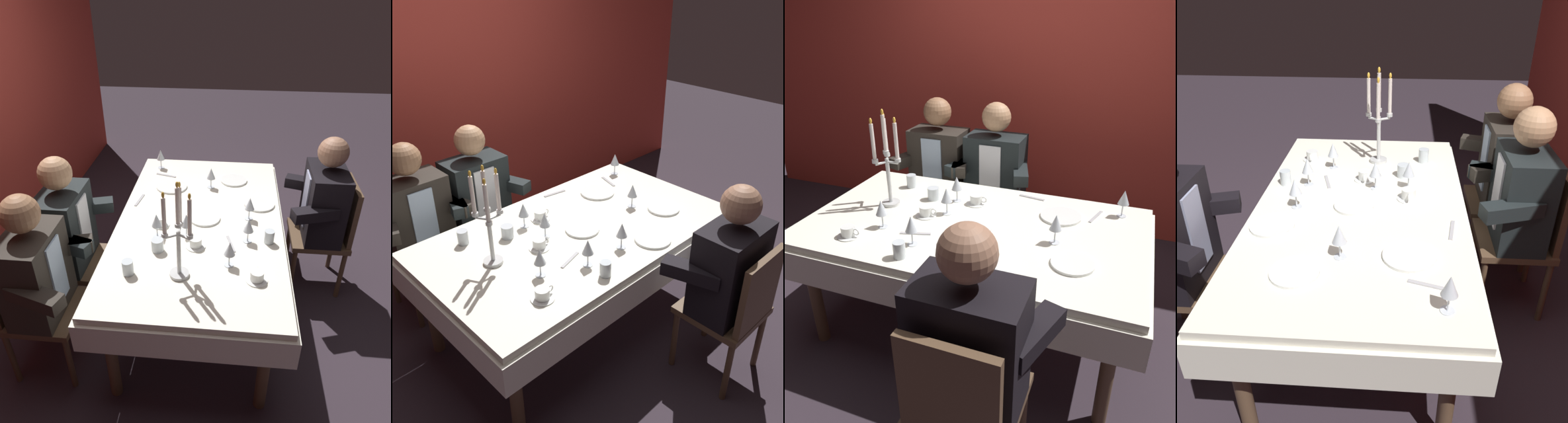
{
  "view_description": "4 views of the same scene",
  "coord_description": "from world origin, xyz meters",
  "views": [
    {
      "loc": [
        -2.3,
        -0.19,
        2.25
      ],
      "look_at": [
        0.04,
        0.03,
        0.78
      ],
      "focal_mm": 34.41,
      "sensor_mm": 36.0,
      "label": 1
    },
    {
      "loc": [
        -1.69,
        -1.83,
        2.27
      ],
      "look_at": [
        0.1,
        -0.0,
        0.83
      ],
      "focal_mm": 39.77,
      "sensor_mm": 36.0,
      "label": 2
    },
    {
      "loc": [
        0.78,
        -1.97,
        1.87
      ],
      "look_at": [
        0.04,
        0.01,
        0.82
      ],
      "focal_mm": 35.96,
      "sensor_mm": 36.0,
      "label": 3
    },
    {
      "loc": [
        1.99,
        0.2,
        1.87
      ],
      "look_at": [
        0.13,
        0.08,
        0.78
      ],
      "focal_mm": 36.61,
      "sensor_mm": 36.0,
      "label": 4
    }
  ],
  "objects": [
    {
      "name": "seated_diner_0",
      "position": [
        -0.63,
        0.89,
        0.74
      ],
      "size": [
        0.63,
        0.48,
        1.24
      ],
      "color": "brown",
      "rests_on": "ground_plane"
    },
    {
      "name": "fork_1",
      "position": [
        -0.25,
        -0.22,
        0.74
      ],
      "size": [
        0.17,
        0.07,
        0.01
      ],
      "primitive_type": "cube",
      "rotation": [
        0.0,
        0.0,
        0.28
      ],
      "color": "#B7B7BC",
      "rests_on": "dining_table"
    },
    {
      "name": "wine_glass_3",
      "position": [
        -0.46,
        -0.21,
        0.85
      ],
      "size": [
        0.07,
        0.07,
        0.16
      ],
      "color": "silver",
      "rests_on": "dining_table"
    },
    {
      "name": "water_tumbler_2",
      "position": [
        -0.59,
        0.35,
        0.78
      ],
      "size": [
        0.06,
        0.06,
        0.09
      ],
      "primitive_type": "cylinder",
      "color": "silver",
      "rests_on": "dining_table"
    },
    {
      "name": "dinner_plate_3",
      "position": [
        0.02,
        -0.03,
        0.75
      ],
      "size": [
        0.21,
        0.21,
        0.01
      ],
      "primitive_type": "cylinder",
      "color": "white",
      "rests_on": "dining_table"
    },
    {
      "name": "back_wall",
      "position": [
        0.0,
        1.66,
        1.35
      ],
      "size": [
        6.0,
        0.12,
        2.7
      ],
      "primitive_type": "cube",
      "color": "#C43C30",
      "rests_on": "ground_plane"
    },
    {
      "name": "dining_table",
      "position": [
        0.0,
        0.0,
        0.62
      ],
      "size": [
        1.94,
        1.14,
        0.74
      ],
      "color": "white",
      "rests_on": "ground_plane"
    },
    {
      "name": "spoon_2",
      "position": [
        0.64,
        0.33,
        0.74
      ],
      "size": [
        0.06,
        0.17,
        0.01
      ],
      "primitive_type": "cube",
      "rotation": [
        0.0,
        0.0,
        1.29
      ],
      "color": "#B7B7BC",
      "rests_on": "dining_table"
    },
    {
      "name": "dinner_plate_0",
      "position": [
        0.45,
        0.26,
        0.75
      ],
      "size": [
        0.24,
        0.24,
        0.01
      ],
      "primitive_type": "cylinder",
      "color": "white",
      "rests_on": "dining_table"
    },
    {
      "name": "dinner_plate_2",
      "position": [
        0.24,
        -0.41,
        0.75
      ],
      "size": [
        0.22,
        0.22,
        0.01
      ],
      "primitive_type": "cylinder",
      "color": "white",
      "rests_on": "dining_table"
    },
    {
      "name": "wine_glass_2",
      "position": [
        -0.21,
        0.26,
        0.85
      ],
      "size": [
        0.07,
        0.07,
        0.16
      ],
      "color": "silver",
      "rests_on": "dining_table"
    },
    {
      "name": "dinner_plate_1",
      "position": [
        0.6,
        -0.22,
        0.75
      ],
      "size": [
        0.21,
        0.21,
        0.01
      ],
      "primitive_type": "cylinder",
      "color": "white",
      "rests_on": "dining_table"
    },
    {
      "name": "ground_plane",
      "position": [
        0.0,
        0.0,
        0.0
      ],
      "size": [
        12.0,
        12.0,
        0.0
      ],
      "primitive_type": "plane",
      "color": "#30262F"
    },
    {
      "name": "seated_diner_2",
      "position": [
        0.33,
        -0.89,
        0.74
      ],
      "size": [
        0.63,
        0.48,
        1.24
      ],
      "color": "brown",
      "rests_on": "ground_plane"
    },
    {
      "name": "wine_glass_0",
      "position": [
        0.05,
        -0.33,
        0.85
      ],
      "size": [
        0.07,
        0.07,
        0.16
      ],
      "color": "silver",
      "rests_on": "dining_table"
    },
    {
      "name": "coffee_cup_0",
      "position": [
        -0.3,
        -0.0,
        0.77
      ],
      "size": [
        0.13,
        0.12,
        0.06
      ],
      "color": "white",
      "rests_on": "dining_table"
    },
    {
      "name": "coffee_cup_1",
      "position": [
        -0.08,
        0.26,
        0.77
      ],
      "size": [
        0.13,
        0.12,
        0.06
      ],
      "color": "white",
      "rests_on": "dining_table"
    },
    {
      "name": "wine_glass_4",
      "position": [
        0.78,
        0.4,
        0.86
      ],
      "size": [
        0.07,
        0.07,
        0.16
      ],
      "color": "silver",
      "rests_on": "dining_table"
    },
    {
      "name": "candelabra",
      "position": [
        -0.58,
        0.06,
        1.01
      ],
      "size": [
        0.15,
        0.17,
        0.59
      ],
      "color": "silver",
      "rests_on": "dining_table"
    },
    {
      "name": "coffee_cup_2",
      "position": [
        -0.57,
        -0.37,
        0.77
      ],
      "size": [
        0.13,
        0.12,
        0.06
      ],
      "color": "white",
      "rests_on": "dining_table"
    },
    {
      "name": "wine_glass_1",
      "position": [
        -0.2,
        0.07,
        0.85
      ],
      "size": [
        0.07,
        0.07,
        0.16
      ],
      "color": "silver",
      "rests_on": "dining_table"
    },
    {
      "name": "wine_glass_6",
      "position": [
        0.47,
        -0.04,
        0.85
      ],
      "size": [
        0.07,
        0.07,
        0.16
      ],
      "color": "silver",
      "rests_on": "dining_table"
    },
    {
      "name": "spoon_0",
      "position": [
        0.22,
        0.47,
        0.74
      ],
      "size": [
        0.17,
        0.04,
        0.01
      ],
      "primitive_type": "cube",
      "rotation": [
        0.0,
        0.0,
        -0.16
      ],
      "color": "#B7B7BC",
      "rests_on": "dining_table"
    },
    {
      "name": "seated_diner_1",
      "position": [
        -0.17,
        0.89,
        0.74
      ],
      "size": [
        0.63,
        0.48,
        1.24
      ],
      "color": "brown",
      "rests_on": "ground_plane"
    },
    {
      "name": "wine_glass_5",
      "position": [
        -0.21,
        -0.32,
        0.85
      ],
      "size": [
        0.07,
        0.07,
        0.16
      ],
      "color": "silver",
      "rests_on": "dining_table"
    },
    {
      "name": "water_tumbler_1",
      "position": [
        -0.21,
        -0.45,
        0.78
      ],
      "size": [
        0.06,
        0.06,
        0.09
      ],
      "primitive_type": "cylinder",
      "color": "silver",
      "rests_on": "dining_table"
    },
    {
      "name": "water_tumbler_0",
      "position": [
        -0.36,
        0.23,
        0.78
      ],
      "size": [
        0.07,
        0.07,
        0.08
      ],
      "primitive_type": "cylinder",
      "color": "silver",
      "rests_on": "dining_table"
    }
  ]
}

